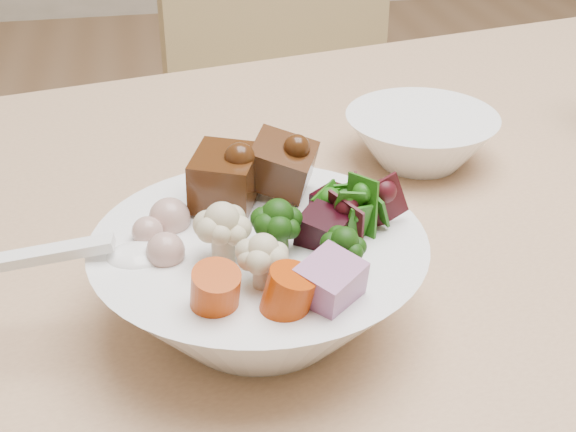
{
  "coord_description": "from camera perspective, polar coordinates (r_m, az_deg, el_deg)",
  "views": [
    {
      "loc": [
        -0.56,
        -0.69,
        1.06
      ],
      "look_at": [
        -0.48,
        -0.24,
        0.79
      ],
      "focal_mm": 50.0,
      "sensor_mm": 36.0,
      "label": 1
    }
  ],
  "objects": [
    {
      "name": "chair_far",
      "position": [
        1.32,
        1.37,
        4.58
      ],
      "size": [
        0.48,
        0.48,
        0.86
      ],
      "rotation": [
        0.0,
        0.0,
        0.23
      ],
      "color": "tan",
      "rests_on": "ground"
    },
    {
      "name": "food_bowl",
      "position": [
        0.52,
        -1.89,
        -4.1
      ],
      "size": [
        0.22,
        0.22,
        0.12
      ],
      "color": "white",
      "rests_on": "dining_table"
    },
    {
      "name": "soup_spoon",
      "position": [
        0.5,
        -12.13,
        -2.84
      ],
      "size": [
        0.12,
        0.04,
        0.02
      ],
      "rotation": [
        0.0,
        0.0,
        -0.11
      ],
      "color": "white",
      "rests_on": "food_bowl"
    },
    {
      "name": "side_bowl",
      "position": [
        0.75,
        9.4,
        5.44
      ],
      "size": [
        0.14,
        0.14,
        0.05
      ],
      "primitive_type": null,
      "color": "white",
      "rests_on": "dining_table"
    }
  ]
}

